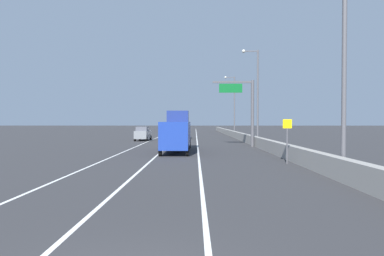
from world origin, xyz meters
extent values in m
plane|color=#2D2D30|center=(0.00, 64.00, 0.00)|extent=(320.00, 320.00, 0.00)
cube|color=silver|center=(-5.50, 55.00, 0.00)|extent=(0.16, 130.00, 0.00)
cube|color=silver|center=(-2.00, 55.00, 0.00)|extent=(0.16, 130.00, 0.00)
cube|color=silver|center=(1.50, 55.00, 0.00)|extent=(0.16, 130.00, 0.00)
cube|color=gray|center=(8.28, 40.00, 0.55)|extent=(0.60, 120.00, 1.10)
cylinder|color=#47474C|center=(7.68, 31.81, 3.75)|extent=(0.36, 0.36, 7.50)
cube|color=#47474C|center=(5.43, 31.81, 7.30)|extent=(4.50, 0.20, 0.20)
cube|color=#0C5923|center=(5.21, 31.69, 6.60)|extent=(2.60, 0.10, 1.00)
cylinder|color=#4C4C51|center=(7.38, 17.04, 1.20)|extent=(0.10, 0.10, 2.40)
cube|color=yellow|center=(7.38, 17.00, 2.70)|extent=(0.60, 0.04, 0.60)
cylinder|color=#4C4C51|center=(8.91, 12.16, 5.92)|extent=(0.24, 0.24, 11.84)
cylinder|color=#4C4C51|center=(9.11, 36.11, 5.92)|extent=(0.24, 0.24, 11.84)
cube|color=#4C4C51|center=(8.21, 36.11, 11.69)|extent=(1.80, 0.12, 0.12)
sphere|color=beige|center=(7.31, 36.11, 11.69)|extent=(0.44, 0.44, 0.44)
cylinder|color=#4C4C51|center=(9.10, 60.06, 5.92)|extent=(0.24, 0.24, 11.84)
cube|color=#4C4C51|center=(8.20, 60.06, 11.69)|extent=(1.80, 0.12, 0.12)
sphere|color=beige|center=(7.30, 60.06, 11.69)|extent=(0.44, 0.44, 0.44)
cube|color=black|center=(-0.62, 49.27, 0.81)|extent=(1.89, 4.19, 0.94)
cube|color=black|center=(-0.62, 48.85, 1.58)|extent=(1.64, 1.90, 0.60)
cylinder|color=black|center=(-1.42, 50.92, 0.34)|extent=(0.23, 0.68, 0.68)
cylinder|color=black|center=(0.24, 50.89, 0.34)|extent=(0.23, 0.68, 0.68)
cylinder|color=black|center=(-1.48, 47.65, 0.34)|extent=(0.23, 0.68, 0.68)
cylinder|color=black|center=(0.19, 47.63, 0.34)|extent=(0.23, 0.68, 0.68)
cube|color=red|center=(-3.50, 89.49, 0.83)|extent=(1.95, 4.71, 0.98)
cube|color=maroon|center=(-3.50, 89.03, 1.62)|extent=(1.69, 2.13, 0.60)
cylinder|color=black|center=(-4.40, 91.38, 0.34)|extent=(0.23, 0.68, 0.68)
cylinder|color=black|center=(-2.66, 91.40, 0.34)|extent=(0.23, 0.68, 0.68)
cylinder|color=black|center=(-4.35, 87.59, 0.34)|extent=(0.23, 0.68, 0.68)
cylinder|color=black|center=(-2.61, 87.61, 0.34)|extent=(0.23, 0.68, 0.68)
cube|color=#B7B7BC|center=(-3.78, 58.80, 0.90)|extent=(1.85, 4.45, 1.11)
cube|color=gray|center=(-3.79, 58.36, 1.75)|extent=(1.59, 2.02, 0.60)
cylinder|color=black|center=(-4.55, 60.58, 0.34)|extent=(0.23, 0.68, 0.68)
cylinder|color=black|center=(-2.95, 60.54, 0.34)|extent=(0.23, 0.68, 0.68)
cylinder|color=black|center=(-4.62, 57.07, 0.34)|extent=(0.23, 0.68, 0.68)
cylinder|color=black|center=(-3.02, 57.03, 0.34)|extent=(0.23, 0.68, 0.68)
cube|color=slate|center=(-6.60, 43.58, 0.91)|extent=(1.99, 4.41, 1.15)
cube|color=#4D505A|center=(-6.62, 43.15, 1.79)|extent=(1.68, 2.01, 0.60)
cylinder|color=black|center=(-7.38, 45.33, 0.34)|extent=(0.24, 0.69, 0.68)
cylinder|color=black|center=(-5.70, 45.27, 0.34)|extent=(0.24, 0.69, 0.68)
cylinder|color=black|center=(-7.50, 41.89, 0.34)|extent=(0.24, 0.69, 0.68)
cylinder|color=black|center=(-5.83, 41.83, 0.34)|extent=(0.24, 0.69, 0.68)
cube|color=#196033|center=(-6.30, 85.35, 0.93)|extent=(1.90, 4.27, 1.18)
cube|color=#1C4633|center=(-6.30, 84.92, 1.82)|extent=(1.67, 1.92, 0.60)
cylinder|color=black|center=(-7.16, 87.03, 0.34)|extent=(0.22, 0.68, 0.68)
cylinder|color=black|center=(-5.42, 87.03, 0.34)|extent=(0.22, 0.68, 0.68)
cylinder|color=black|center=(-7.17, 83.67, 0.34)|extent=(0.22, 0.68, 0.68)
cylinder|color=black|center=(-5.43, 83.66, 0.34)|extent=(0.22, 0.68, 0.68)
cube|color=navy|center=(-0.53, 25.81, 1.66)|extent=(2.46, 9.36, 2.32)
cube|color=navy|center=(-0.51, 27.87, 3.37)|extent=(2.12, 2.07, 1.10)
cylinder|color=black|center=(-1.62, 29.79, 0.50)|extent=(0.23, 1.00, 1.00)
cylinder|color=black|center=(0.62, 29.78, 0.50)|extent=(0.23, 1.00, 1.00)
cylinder|color=black|center=(-1.67, 21.85, 0.50)|extent=(0.23, 1.00, 1.00)
cylinder|color=black|center=(0.57, 21.83, 0.50)|extent=(0.23, 1.00, 1.00)
camera|label=1|loc=(1.21, -4.60, 2.85)|focal=30.17mm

